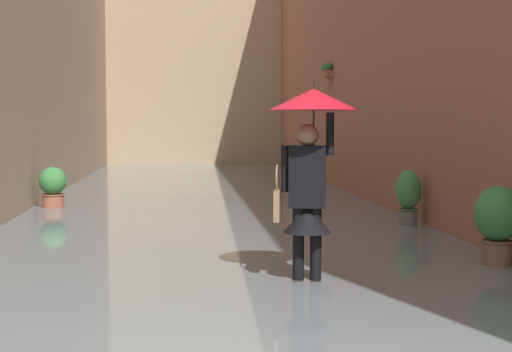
% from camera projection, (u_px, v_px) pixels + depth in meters
% --- Properties ---
extents(ground_plane, '(65.88, 65.88, 0.00)m').
position_uv_depth(ground_plane, '(206.00, 203.00, 16.17)').
color(ground_plane, slate).
extents(flood_water, '(7.53, 32.35, 0.10)m').
position_uv_depth(flood_water, '(206.00, 201.00, 16.17)').
color(flood_water, slate).
rests_on(flood_water, ground_plane).
extents(building_facade_far, '(10.33, 1.80, 8.04)m').
position_uv_depth(building_facade_far, '(194.00, 64.00, 29.85)').
color(building_facade_far, tan).
rests_on(building_facade_far, ground_plane).
extents(person_wading, '(0.92, 0.92, 2.15)m').
position_uv_depth(person_wading, '(310.00, 150.00, 7.75)').
color(person_wading, '#2D2319').
rests_on(person_wading, ground_plane).
extents(potted_plant_near_left, '(0.40, 0.40, 0.98)m').
position_uv_depth(potted_plant_near_left, '(408.00, 197.00, 12.00)').
color(potted_plant_near_left, '#66605B').
rests_on(potted_plant_near_left, ground_plane).
extents(potted_plant_far_left, '(0.52, 0.52, 1.01)m').
position_uv_depth(potted_plant_far_left, '(497.00, 223.00, 8.63)').
color(potted_plant_far_left, brown).
rests_on(potted_plant_far_left, ground_plane).
extents(potted_plant_mid_right, '(0.52, 0.52, 0.88)m').
position_uv_depth(potted_plant_mid_right, '(53.00, 188.00, 14.43)').
color(potted_plant_mid_right, '#9E563D').
rests_on(potted_plant_mid_right, ground_plane).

